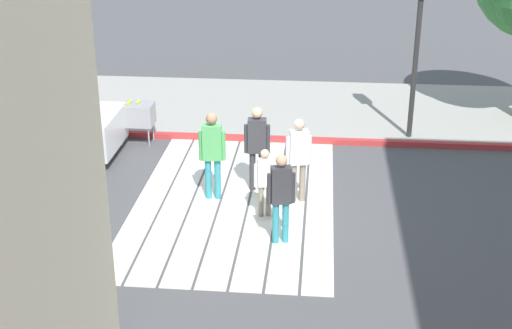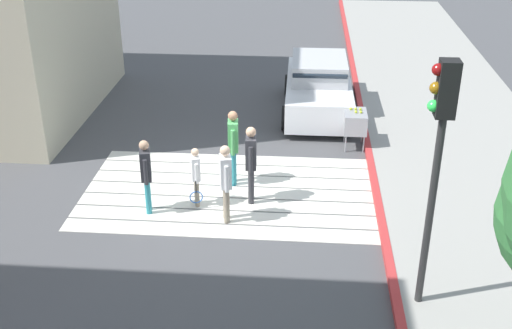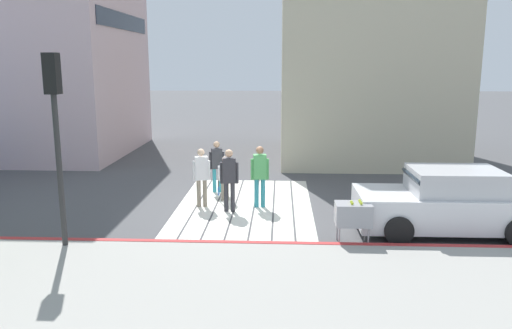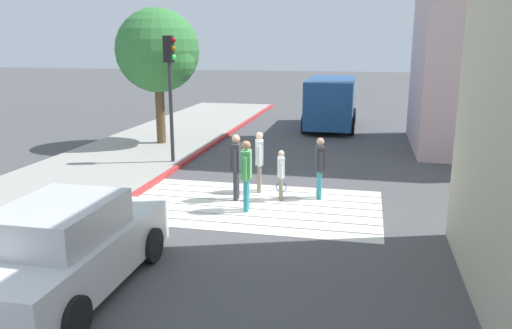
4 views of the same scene
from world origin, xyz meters
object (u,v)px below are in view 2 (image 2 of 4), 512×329
Objects in this scene: pedestrian_teen_behind at (251,159)px; pedestrian_child_with_racket at (196,174)px; car_parked_near_curb at (319,88)px; traffic_light_corner at (439,140)px; pedestrian_adult_side at (146,171)px; pedestrian_adult_lead at (233,142)px; tennis_ball_cart at (355,122)px; pedestrian_adult_trailing at (226,178)px.

pedestrian_child_with_racket is at bearing 12.77° from pedestrian_teen_behind.
traffic_light_corner reaches higher than car_parked_near_curb.
pedestrian_adult_lead is at bearing -139.09° from pedestrian_adult_side.
pedestrian_adult_side is at bearing 40.91° from pedestrian_adult_lead.
pedestrian_adult_lead reaches higher than car_parked_near_curb.
car_parked_near_curb is at bearing -105.18° from pedestrian_teen_behind.
tennis_ball_cart is at bearing -136.82° from pedestrian_child_with_racket.
pedestrian_adult_side is (1.67, -0.23, -0.03)m from pedestrian_adult_trailing.
tennis_ball_cart is 4.78m from pedestrian_adult_trailing.
car_parked_near_curb is at bearing -79.75° from traffic_light_corner.
pedestrian_adult_side is (1.63, 1.42, -0.07)m from pedestrian_adult_lead.
traffic_light_corner is 2.43× the size of pedestrian_teen_behind.
pedestrian_adult_trailing reaches higher than car_parked_near_curb.
pedestrian_adult_lead is 1.08× the size of pedestrian_adult_side.
pedestrian_teen_behind is 1.19m from pedestrian_child_with_racket.
car_parked_near_curb is 2.64× the size of pedestrian_adult_side.
car_parked_near_curb is at bearing -120.68° from pedestrian_adult_side.
car_parked_near_curb is 5.62m from pedestrian_teen_behind.
pedestrian_teen_behind is at bearing -117.66° from pedestrian_adult_trailing.
pedestrian_adult_lead reaches higher than pedestrian_child_with_racket.
pedestrian_child_with_racket is at bearing 58.00° from pedestrian_adult_lead.
pedestrian_adult_trailing is at bearing 140.78° from pedestrian_child_with_racket.
pedestrian_adult_trailing reaches higher than tennis_ball_cart.
pedestrian_adult_lead is (3.52, -4.12, -2.01)m from traffic_light_corner.
pedestrian_adult_trailing is 1.26× the size of pedestrian_child_with_racket.
pedestrian_adult_trailing is (3.48, -2.48, -2.06)m from traffic_light_corner.
car_parked_near_curb is 5.00m from pedestrian_adult_lead.
pedestrian_adult_lead is at bearing -49.55° from traffic_light_corner.
tennis_ball_cart is at bearing -141.97° from pedestrian_adult_lead.
pedestrian_adult_trailing is at bearing -35.43° from traffic_light_corner.
traffic_light_corner is 5.78m from pedestrian_adult_lead.
tennis_ball_cart is 3.86m from pedestrian_teen_behind.
pedestrian_child_with_racket is (0.70, -0.57, -0.23)m from pedestrian_adult_trailing.
pedestrian_teen_behind is at bearing 119.82° from pedestrian_adult_lead.
car_parked_near_curb reaches higher than pedestrian_child_with_racket.
traffic_light_corner reaches higher than tennis_ball_cart.
pedestrian_teen_behind reaches higher than pedestrian_child_with_racket.
pedestrian_adult_lead reaches higher than pedestrian_adult_trailing.
pedestrian_adult_trailing is (-0.03, 1.64, -0.04)m from pedestrian_adult_lead.
pedestrian_teen_behind is at bearing -47.35° from traffic_light_corner.
pedestrian_adult_trailing is (2.81, 3.86, 0.28)m from tennis_ball_cart.
traffic_light_corner is at bearing 96.11° from tennis_ball_cart.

